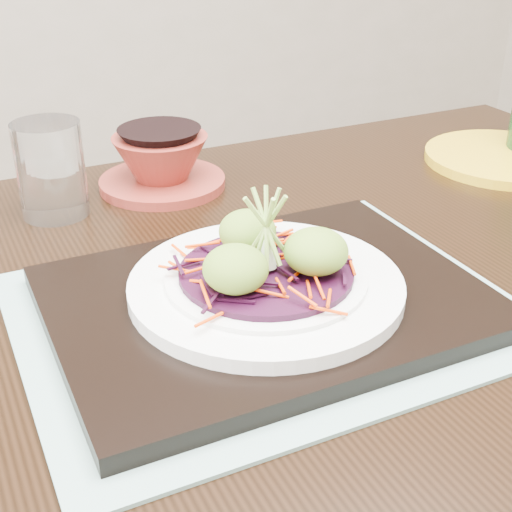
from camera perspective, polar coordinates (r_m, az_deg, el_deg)
name	(u,v)px	position (r m, az deg, el deg)	size (l,w,h in m)	color
dining_table	(287,370)	(0.70, 2.50, -9.06)	(1.17, 0.79, 0.72)	black
placemat	(266,310)	(0.61, 0.79, -4.34)	(0.41, 0.32, 0.00)	#7B9F95
serving_tray	(266,300)	(0.60, 0.79, -3.56)	(0.36, 0.27, 0.02)	black
white_plate	(266,284)	(0.60, 0.80, -2.27)	(0.23, 0.23, 0.02)	white
cabbage_bed	(266,272)	(0.59, 0.81, -1.29)	(0.15, 0.15, 0.01)	black
carrot_julienne	(266,265)	(0.59, 0.81, -0.69)	(0.18, 0.18, 0.01)	#E23A03
guacamole_scoops	(267,250)	(0.58, 0.85, 0.45)	(0.13, 0.11, 0.04)	olive
scallion_garnish	(266,231)	(0.57, 0.83, 2.04)	(0.05, 0.05, 0.08)	#8AB448
water_glass	(51,170)	(0.80, -16.09, 6.66)	(0.07, 0.07, 0.10)	white
terracotta_bowl_set	(161,165)	(0.86, -7.58, 7.27)	(0.18, 0.18, 0.06)	maroon
yellow_plate	(504,158)	(0.99, 19.26, 7.41)	(0.20, 0.20, 0.01)	gold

